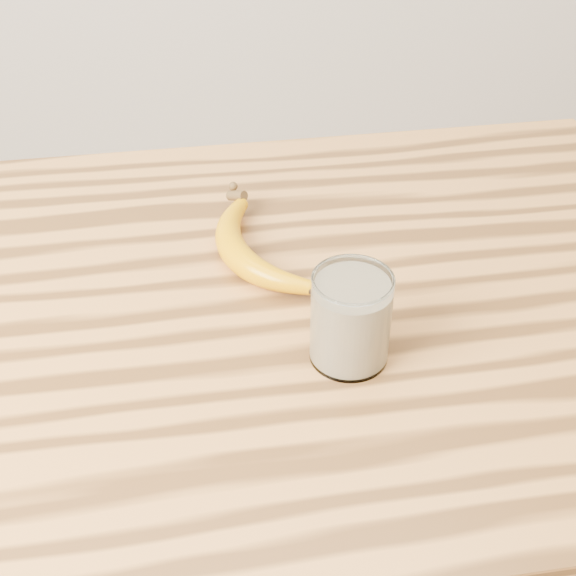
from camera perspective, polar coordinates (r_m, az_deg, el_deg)
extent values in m
cube|color=#AD7135|center=(0.99, -2.88, -1.89)|extent=(1.20, 0.80, 0.04)
cylinder|color=brown|center=(1.65, 15.19, -4.29)|extent=(0.06, 0.06, 0.86)
cylinder|color=white|center=(0.87, 4.48, -2.18)|extent=(0.09, 0.09, 0.11)
torus|color=white|center=(0.83, 4.66, 0.62)|extent=(0.09, 0.09, 0.00)
cylinder|color=beige|center=(0.87, 4.46, -2.48)|extent=(0.08, 0.08, 0.09)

